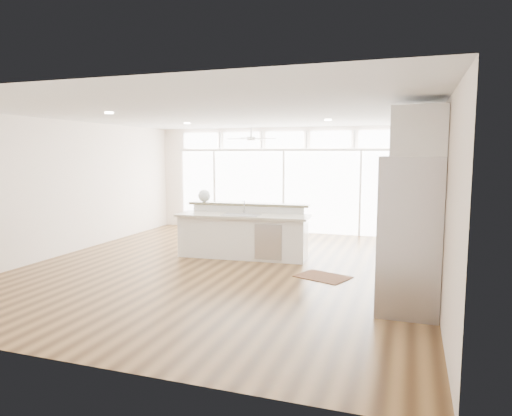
% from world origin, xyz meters
% --- Properties ---
extents(floor, '(7.00, 8.00, 0.02)m').
position_xyz_m(floor, '(0.00, 0.00, -0.01)').
color(floor, '#492F16').
rests_on(floor, ground).
extents(ceiling, '(7.00, 8.00, 0.02)m').
position_xyz_m(ceiling, '(0.00, 0.00, 2.70)').
color(ceiling, silver).
rests_on(ceiling, wall_back).
extents(wall_back, '(7.00, 0.04, 2.70)m').
position_xyz_m(wall_back, '(0.00, 4.00, 1.35)').
color(wall_back, white).
rests_on(wall_back, floor).
extents(wall_front, '(7.00, 0.04, 2.70)m').
position_xyz_m(wall_front, '(0.00, -4.00, 1.35)').
color(wall_front, white).
rests_on(wall_front, floor).
extents(wall_left, '(0.04, 8.00, 2.70)m').
position_xyz_m(wall_left, '(-3.50, 0.00, 1.35)').
color(wall_left, white).
rests_on(wall_left, floor).
extents(wall_right, '(0.04, 8.00, 2.70)m').
position_xyz_m(wall_right, '(3.50, 0.00, 1.35)').
color(wall_right, white).
rests_on(wall_right, floor).
extents(glass_wall, '(5.80, 0.06, 2.08)m').
position_xyz_m(glass_wall, '(0.00, 3.94, 1.05)').
color(glass_wall, white).
rests_on(glass_wall, wall_back).
extents(transom_row, '(5.90, 0.06, 0.40)m').
position_xyz_m(transom_row, '(0.00, 3.94, 2.38)').
color(transom_row, white).
rests_on(transom_row, wall_back).
extents(desk_window, '(0.04, 0.85, 0.85)m').
position_xyz_m(desk_window, '(3.46, 0.30, 1.55)').
color(desk_window, white).
rests_on(desk_window, wall_right).
extents(ceiling_fan, '(1.16, 1.16, 0.32)m').
position_xyz_m(ceiling_fan, '(-0.50, 2.80, 2.48)').
color(ceiling_fan, white).
rests_on(ceiling_fan, ceiling).
extents(recessed_lights, '(3.40, 3.00, 0.02)m').
position_xyz_m(recessed_lights, '(0.00, 0.20, 2.68)').
color(recessed_lights, white).
rests_on(recessed_lights, ceiling).
extents(oven_cabinet, '(0.64, 1.20, 2.50)m').
position_xyz_m(oven_cabinet, '(3.17, 1.80, 1.25)').
color(oven_cabinet, white).
rests_on(oven_cabinet, floor).
extents(desk_nook, '(0.72, 1.30, 0.76)m').
position_xyz_m(desk_nook, '(3.13, 0.30, 0.38)').
color(desk_nook, white).
rests_on(desk_nook, floor).
extents(upper_cabinets, '(0.64, 1.30, 0.64)m').
position_xyz_m(upper_cabinets, '(3.17, 0.30, 2.35)').
color(upper_cabinets, white).
rests_on(upper_cabinets, wall_right).
extents(refrigerator, '(0.76, 0.90, 2.00)m').
position_xyz_m(refrigerator, '(3.11, -1.35, 1.00)').
color(refrigerator, '#A7A7AB').
rests_on(refrigerator, floor).
extents(fridge_cabinet, '(0.64, 0.90, 0.60)m').
position_xyz_m(fridge_cabinet, '(3.17, -1.35, 2.30)').
color(fridge_cabinet, white).
rests_on(fridge_cabinet, wall_right).
extents(framed_photos, '(0.06, 0.22, 0.80)m').
position_xyz_m(framed_photos, '(3.46, 0.92, 1.40)').
color(framed_photos, black).
rests_on(framed_photos, wall_right).
extents(kitchen_island, '(2.66, 1.16, 1.03)m').
position_xyz_m(kitchen_island, '(0.02, 0.83, 0.52)').
color(kitchen_island, white).
rests_on(kitchen_island, floor).
extents(rug, '(0.98, 0.85, 0.01)m').
position_xyz_m(rug, '(1.78, -0.12, 0.01)').
color(rug, '#3E2013').
rests_on(rug, floor).
extents(office_chair, '(0.70, 0.67, 1.06)m').
position_xyz_m(office_chair, '(2.99, 0.06, 0.53)').
color(office_chair, black).
rests_on(office_chair, floor).
extents(fishbowl, '(0.30, 0.30, 0.26)m').
position_xyz_m(fishbowl, '(-0.96, 1.16, 1.16)').
color(fishbowl, white).
rests_on(fishbowl, kitchen_island).
extents(monitor, '(0.11, 0.51, 0.42)m').
position_xyz_m(monitor, '(3.05, 0.30, 0.97)').
color(monitor, black).
rests_on(monitor, desk_nook).
extents(keyboard, '(0.13, 0.32, 0.02)m').
position_xyz_m(keyboard, '(2.88, 0.30, 0.77)').
color(keyboard, silver).
rests_on(keyboard, desk_nook).
extents(potted_plant, '(0.28, 0.30, 0.21)m').
position_xyz_m(potted_plant, '(3.17, 1.80, 2.60)').
color(potted_plant, '#2F5725').
rests_on(potted_plant, oven_cabinet).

